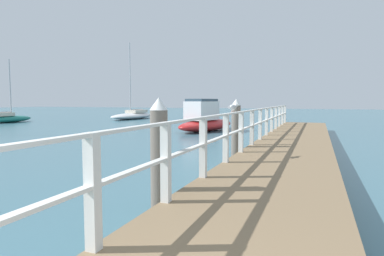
{
  "coord_description": "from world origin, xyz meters",
  "views": [
    {
      "loc": [
        0.81,
        -0.14,
        1.94
      ],
      "look_at": [
        -3.33,
        10.78,
        0.97
      ],
      "focal_mm": 31.13,
      "sensor_mm": 36.0,
      "label": 1
    }
  ],
  "objects_px": {
    "seagull_foreground": "(233,107)",
    "boat_2": "(9,118)",
    "dock_piling_near": "(159,159)",
    "boat_1": "(133,115)",
    "boat_3": "(205,120)",
    "dock_piling_far": "(236,131)"
  },
  "relations": [
    {
      "from": "dock_piling_near",
      "to": "boat_1",
      "type": "xyz_separation_m",
      "value": [
        -15.78,
        25.59,
        -0.62
      ]
    },
    {
      "from": "dock_piling_far",
      "to": "boat_1",
      "type": "xyz_separation_m",
      "value": [
        -15.78,
        20.24,
        -0.62
      ]
    },
    {
      "from": "boat_3",
      "to": "dock_piling_near",
      "type": "bearing_deg",
      "value": 118.2
    },
    {
      "from": "dock_piling_far",
      "to": "dock_piling_near",
      "type": "bearing_deg",
      "value": -90.0
    },
    {
      "from": "seagull_foreground",
      "to": "boat_3",
      "type": "xyz_separation_m",
      "value": [
        -4.71,
        11.88,
        -1.1
      ]
    },
    {
      "from": "dock_piling_near",
      "to": "dock_piling_far",
      "type": "height_order",
      "value": "same"
    },
    {
      "from": "dock_piling_near",
      "to": "seagull_foreground",
      "type": "bearing_deg",
      "value": 83.54
    },
    {
      "from": "boat_1",
      "to": "boat_2",
      "type": "bearing_deg",
      "value": 52.24
    },
    {
      "from": "dock_piling_far",
      "to": "boat_3",
      "type": "relative_size",
      "value": 0.33
    },
    {
      "from": "dock_piling_near",
      "to": "boat_3",
      "type": "relative_size",
      "value": 0.33
    },
    {
      "from": "dock_piling_near",
      "to": "dock_piling_far",
      "type": "xyz_separation_m",
      "value": [
        0.0,
        5.35,
        0.0
      ]
    },
    {
      "from": "seagull_foreground",
      "to": "boat_3",
      "type": "bearing_deg",
      "value": 125.35
    },
    {
      "from": "dock_piling_far",
      "to": "boat_3",
      "type": "bearing_deg",
      "value": 113.62
    },
    {
      "from": "boat_3",
      "to": "seagull_foreground",
      "type": "bearing_deg",
      "value": 123.99
    },
    {
      "from": "boat_1",
      "to": "boat_2",
      "type": "distance_m",
      "value": 11.39
    },
    {
      "from": "seagull_foreground",
      "to": "boat_2",
      "type": "height_order",
      "value": "boat_2"
    },
    {
      "from": "dock_piling_near",
      "to": "dock_piling_far",
      "type": "relative_size",
      "value": 1.0
    },
    {
      "from": "dock_piling_near",
      "to": "boat_2",
      "type": "bearing_deg",
      "value": 143.89
    },
    {
      "from": "boat_3",
      "to": "boat_1",
      "type": "bearing_deg",
      "value": -29.73
    },
    {
      "from": "seagull_foreground",
      "to": "dock_piling_near",
      "type": "bearing_deg",
      "value": -82.75
    },
    {
      "from": "boat_1",
      "to": "boat_3",
      "type": "height_order",
      "value": "boat_1"
    },
    {
      "from": "dock_piling_far",
      "to": "seagull_foreground",
      "type": "relative_size",
      "value": 4.21
    }
  ]
}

